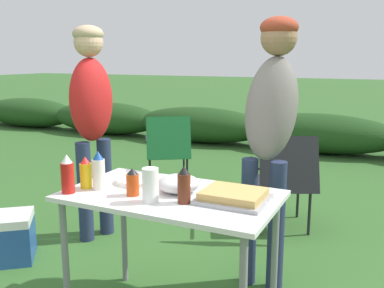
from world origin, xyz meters
TOP-DOWN VIEW (x-y plane):
  - shrub_hedge at (0.00, 4.80)m, footprint 14.40×0.90m
  - folding_table at (0.00, 0.00)m, footprint 1.10×0.64m
  - food_tray at (0.33, 0.02)m, footprint 0.33×0.28m
  - plate_stack at (-0.26, 0.09)m, footprint 0.25×0.25m
  - mixing_bowl at (0.02, 0.04)m, footprint 0.22×0.22m
  - paper_cup_stack at (-0.03, -0.16)m, footprint 0.08×0.08m
  - mayo_bottle at (-0.38, -0.10)m, footprint 0.07×0.07m
  - mustard_bottle at (-0.46, -0.11)m, footprint 0.06×0.06m
  - ketchup_bottle at (-0.49, -0.22)m, footprint 0.07×0.07m
  - hot_sauce_bottle at (-0.16, -0.11)m, footprint 0.07×0.07m
  - bbq_sauce_bottle at (0.13, -0.10)m, footprint 0.06×0.06m
  - standing_person_in_olive_jacket at (0.32, 0.72)m, footprint 0.33×0.48m
  - standing_person_in_gray_fleece at (-1.10, 0.76)m, footprint 0.35×0.41m
  - camp_chair_green_behind_table at (0.24, 1.52)m, footprint 0.67×0.73m
  - camp_chair_near_hedge at (-1.17, 2.11)m, footprint 0.70×0.74m

SIDE VIEW (x-z plane):
  - shrub_hedge at x=0.00m, z-range 0.00..0.60m
  - camp_chair_green_behind_table at x=0.24m, z-range 0.05..0.88m
  - camp_chair_near_hedge at x=-1.17m, z-range 0.05..0.88m
  - folding_table at x=0.00m, z-range 0.29..1.03m
  - plate_stack at x=-0.26m, z-range 0.74..0.77m
  - food_tray at x=0.33m, z-range 0.74..0.79m
  - mixing_bowl at x=0.02m, z-range 0.74..0.83m
  - hot_sauce_bottle at x=-0.16m, z-range 0.74..0.88m
  - mustard_bottle at x=-0.46m, z-range 0.74..0.91m
  - paper_cup_stack at x=-0.03m, z-range 0.74..0.91m
  - bbq_sauce_bottle at x=0.13m, z-range 0.74..0.92m
  - ketchup_bottle at x=-0.49m, z-range 0.73..0.94m
  - mayo_bottle at x=-0.38m, z-range 0.73..0.94m
  - standing_person_in_gray_fleece at x=-1.10m, z-range 0.21..1.88m
  - standing_person_in_olive_jacket at x=0.32m, z-range 0.25..1.93m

